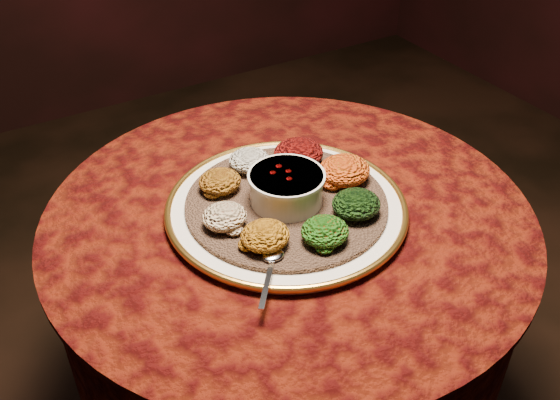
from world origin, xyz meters
TOP-DOWN VIEW (x-y plane):
  - table at (0.00, 0.00)m, footprint 0.96×0.96m
  - platter at (-0.01, -0.00)m, footprint 0.58×0.58m
  - injera at (-0.01, -0.00)m, footprint 0.50×0.50m
  - stew_bowl at (-0.01, -0.00)m, footprint 0.15×0.15m
  - spoon at (-0.12, -0.14)m, footprint 0.10×0.12m
  - portion_ayib at (-0.02, 0.13)m, footprint 0.09×0.08m
  - portion_kitfo at (0.08, 0.10)m, footprint 0.10×0.10m
  - portion_tikil at (0.13, -0.00)m, footprint 0.10×0.10m
  - portion_gomen at (0.08, -0.10)m, footprint 0.09×0.09m
  - portion_mixveg at (-0.01, -0.14)m, footprint 0.09×0.08m
  - portion_kik at (-0.11, -0.10)m, footprint 0.09×0.08m
  - portion_timatim at (-0.14, -0.01)m, footprint 0.08×0.08m
  - portion_shiro at (-0.10, 0.09)m, footprint 0.08×0.08m

SIDE VIEW (x-z plane):
  - table at x=0.00m, z-range 0.19..0.92m
  - platter at x=-0.01m, z-range 0.73..0.76m
  - injera at x=-0.01m, z-range 0.75..0.76m
  - spoon at x=-0.12m, z-range 0.76..0.77m
  - portion_timatim at x=-0.14m, z-range 0.76..0.80m
  - portion_shiro at x=-0.10m, z-range 0.76..0.80m
  - portion_ayib at x=-0.02m, z-range 0.76..0.80m
  - portion_mixveg at x=-0.01m, z-range 0.76..0.80m
  - portion_kik at x=-0.11m, z-range 0.76..0.80m
  - portion_gomen at x=0.08m, z-range 0.76..0.81m
  - portion_tikil at x=0.13m, z-range 0.76..0.81m
  - portion_kitfo at x=0.08m, z-range 0.76..0.81m
  - stew_bowl at x=-0.01m, z-range 0.77..0.83m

